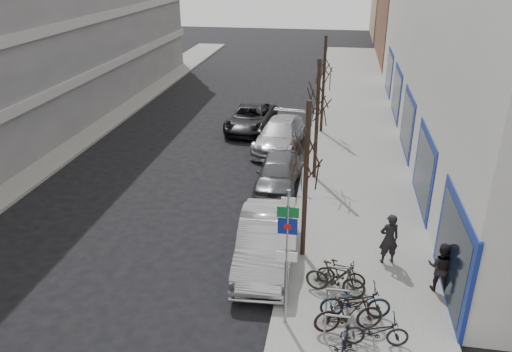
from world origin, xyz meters
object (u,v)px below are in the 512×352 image
(parked_car_front, at_px, (265,242))
(bike_near_left, at_px, (344,346))
(bike_far_inner, at_px, (341,273))
(parked_car_mid, at_px, (278,173))
(highway_sign_pole, at_px, (287,251))
(bike_mid_curb, at_px, (356,300))
(bike_rack, at_px, (337,298))
(pedestrian_far, at_px, (441,267))
(tree_far, at_px, (325,62))
(meter_mid, at_px, (302,174))
(pedestrian_near, at_px, (389,239))
(tree_mid, at_px, (318,92))
(parked_car_back, at_px, (280,135))
(tree_near, at_px, (307,145))
(meter_front, at_px, (288,241))
(bike_far_curb, at_px, (376,329))
(lane_car, at_px, (251,118))
(bike_mid_inner, at_px, (336,278))
(meter_back, at_px, (311,132))
(bike_near_right, at_px, (349,313))

(parked_car_front, bearing_deg, bike_near_left, -62.56)
(bike_far_inner, bearing_deg, parked_car_mid, 31.89)
(highway_sign_pole, xyz_separation_m, bike_mid_curb, (1.89, 0.53, -1.71))
(bike_rack, xyz_separation_m, parked_car_mid, (-2.73, 8.25, 0.07))
(pedestrian_far, bearing_deg, tree_far, -53.87)
(tree_far, relative_size, meter_mid, 4.33)
(highway_sign_pole, relative_size, meter_mid, 3.31)
(tree_far, bearing_deg, bike_mid_curb, -83.96)
(pedestrian_near, bearing_deg, highway_sign_pole, 33.45)
(tree_mid, relative_size, tree_far, 1.00)
(highway_sign_pole, distance_m, parked_car_back, 14.03)
(parked_car_front, bearing_deg, parked_car_mid, 89.50)
(tree_near, distance_m, meter_front, 3.26)
(bike_far_curb, xyz_separation_m, bike_far_inner, (-0.92, 2.39, -0.06))
(bike_far_inner, xyz_separation_m, parked_car_mid, (-2.82, 6.95, 0.12))
(bike_far_inner, height_order, lane_car, lane_car)
(tree_near, xyz_separation_m, bike_far_inner, (1.29, -1.60, -3.49))
(bike_rack, distance_m, bike_mid_inner, 0.88)
(bike_near_left, bearing_deg, lane_car, 113.20)
(tree_near, xyz_separation_m, tree_mid, (0.00, 6.50, 0.00))
(meter_back, distance_m, pedestrian_far, 12.65)
(highway_sign_pole, distance_m, bike_near_left, 2.69)
(bike_far_inner, bearing_deg, tree_far, 14.84)
(meter_front, xyz_separation_m, bike_near_left, (1.83, -4.29, -0.22))
(tree_near, xyz_separation_m, bike_far_curb, (2.21, -3.99, -3.44))
(bike_near_right, distance_m, bike_far_inner, 1.99)
(lane_car, bearing_deg, parked_car_mid, -67.74)
(tree_mid, distance_m, bike_near_right, 10.73)
(tree_near, height_order, parked_car_front, tree_near)
(meter_back, relative_size, parked_car_mid, 0.30)
(parked_car_back, xyz_separation_m, pedestrian_far, (6.26, -11.56, 0.21))
(bike_near_left, distance_m, bike_far_curb, 1.15)
(meter_mid, bearing_deg, bike_near_right, -77.15)
(meter_back, bearing_deg, parked_car_mid, -101.87)
(lane_car, bearing_deg, meter_back, -31.55)
(meter_front, distance_m, bike_mid_inner, 2.20)
(bike_far_curb, distance_m, parked_car_mid, 10.06)
(meter_mid, bearing_deg, bike_rack, -78.20)
(pedestrian_near, bearing_deg, bike_near_left, 57.64)
(bike_near_right, bearing_deg, highway_sign_pole, 70.65)
(bike_rack, height_order, bike_mid_curb, bike_mid_curb)
(meter_back, distance_m, parked_car_mid, 5.27)
(pedestrian_far, bearing_deg, tree_mid, -41.89)
(bike_rack, height_order, meter_mid, meter_mid)
(pedestrian_near, distance_m, pedestrian_far, 1.89)
(bike_mid_curb, bearing_deg, pedestrian_near, -28.18)
(bike_rack, height_order, bike_near_left, bike_near_left)
(lane_car, bearing_deg, parked_car_front, -74.04)
(bike_mid_curb, xyz_separation_m, bike_far_inner, (-0.40, 1.38, -0.14))
(tree_far, distance_m, pedestrian_far, 15.20)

